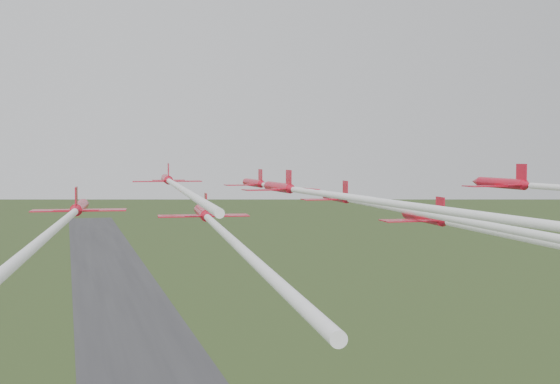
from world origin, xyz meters
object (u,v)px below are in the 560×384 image
object	(u,v)px
jet_row3_mid	(337,195)
jet_row4_right	(506,234)
jet_row2_left	(175,184)
jet_row2_right	(378,205)
jet_row4_left	(218,227)
jet_lead	(275,186)
jet_row3_left	(65,220)
jet_row3_right	(558,187)

from	to	relation	value
jet_row3_mid	jet_row4_right	world-z (taller)	jet_row3_mid
jet_row2_left	jet_row2_right	world-z (taller)	jet_row2_left
jet_row2_right	jet_row4_right	distance (m)	23.99
jet_row2_left	jet_row4_left	bearing A→B (deg)	-86.05
jet_row3_mid	jet_row4_right	size ratio (longest dim) A/B	0.98
jet_row2_left	jet_row2_right	distance (m)	21.21
jet_lead	jet_row3_mid	bearing A→B (deg)	-96.98
jet_row3_mid	jet_row4_left	bearing A→B (deg)	-149.13
jet_row3_left	jet_row4_right	xyz separation A→B (m)	(31.87, -11.00, -0.87)
jet_row2_right	jet_row3_mid	xyz separation A→B (m)	(-9.50, -13.91, 1.85)
jet_row3_right	jet_row4_right	world-z (taller)	jet_row3_right
jet_row3_left	jet_row3_mid	world-z (taller)	jet_row3_mid
jet_row3_mid	jet_row4_left	world-z (taller)	jet_row3_mid
jet_row4_left	jet_lead	bearing A→B (deg)	74.29
jet_row3_left	jet_row4_left	world-z (taller)	jet_row3_left
jet_row2_left	jet_row3_mid	xyz separation A→B (m)	(11.54, -15.39, -0.46)
jet_row4_left	jet_row2_left	bearing A→B (deg)	94.84
jet_row2_left	jet_row3_right	xyz separation A→B (m)	(36.25, -10.53, -0.26)
jet_row3_left	jet_row3_right	bearing A→B (deg)	10.28
jet_row2_left	jet_row3_right	distance (m)	37.75
jet_row3_right	jet_row4_right	distance (m)	21.25
jet_row4_left	jet_row3_right	bearing A→B (deg)	23.99
jet_row2_right	jet_row3_right	bearing A→B (deg)	-28.31
jet_row2_left	jet_row3_left	distance (m)	17.99
jet_row3_left	jet_row4_right	distance (m)	33.73
jet_row2_left	jet_row4_right	xyz separation A→B (m)	(21.37, -25.45, -2.94)
jet_row3_left	jet_row4_left	xyz separation A→B (m)	(10.40, -8.53, -0.02)
jet_row3_left	jet_row4_left	distance (m)	13.45
jet_row3_left	jet_row4_left	size ratio (longest dim) A/B	1.10
jet_row2_right	jet_row3_left	bearing A→B (deg)	-155.19
jet_lead	jet_row4_left	size ratio (longest dim) A/B	0.86
jet_row2_left	jet_row3_right	world-z (taller)	jet_row3_right
jet_row3_mid	jet_row3_right	bearing A→B (deg)	8.85
jet_row2_right	jet_row3_right	distance (m)	17.82
jet_lead	jet_row2_left	world-z (taller)	jet_row2_left
jet_row3_mid	jet_row3_right	world-z (taller)	jet_row3_right
jet_row2_left	jet_row3_right	size ratio (longest dim) A/B	1.20
jet_row3_left	jet_row2_right	bearing A→B (deg)	27.85
jet_row3_right	jet_row4_right	size ratio (longest dim) A/B	0.79
jet_row3_right	jet_lead	bearing A→B (deg)	130.63
jet_row2_left	jet_row2_right	xyz separation A→B (m)	(21.04, -1.48, -2.30)
jet_row3_left	jet_row3_right	xyz separation A→B (m)	(46.75, 3.93, 1.81)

